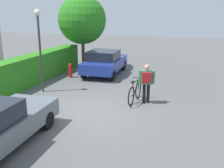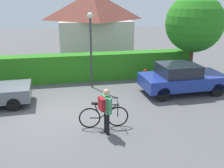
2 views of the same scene
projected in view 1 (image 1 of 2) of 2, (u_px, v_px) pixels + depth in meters
name	position (u px, v px, depth m)	size (l,w,h in m)	color
ground_plane	(90.00, 112.00, 9.74)	(60.00, 60.00, 0.00)	#585858
parked_car_far	(105.00, 62.00, 15.34)	(4.03, 1.99, 1.44)	navy
bicycle	(135.00, 92.00, 10.75)	(1.76, 0.50, 0.96)	black
person_rider	(147.00, 80.00, 10.45)	(0.41, 0.64, 1.60)	black
street_lamp	(39.00, 39.00, 11.58)	(0.28, 0.28, 3.72)	#38383D
tree_kerbside	(82.00, 20.00, 16.62)	(3.07, 3.07, 4.63)	brown
fire_hydrant	(70.00, 70.00, 14.69)	(0.20, 0.20, 0.81)	red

